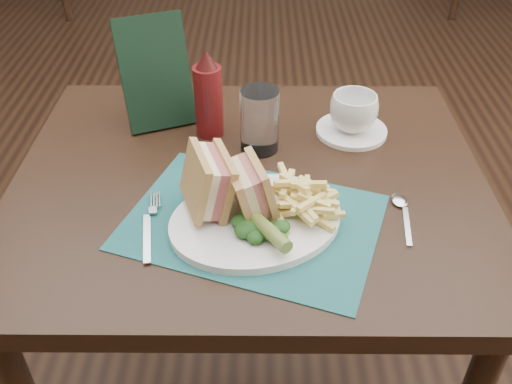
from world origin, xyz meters
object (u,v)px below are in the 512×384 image
at_px(coffee_cup, 354,112).
at_px(check_presenter, 155,73).
at_px(table_main, 250,308).
at_px(saucer, 351,131).
at_px(plate, 256,220).
at_px(sandwich_half_a, 196,183).
at_px(drinking_glass, 259,121).
at_px(ketchup_bottle, 208,94).
at_px(placemat, 252,222).
at_px(sandwich_half_b, 238,190).

relative_size(coffee_cup, check_presenter, 0.43).
distance_m(table_main, saucer, 0.46).
relative_size(plate, sandwich_half_a, 2.66).
height_order(drinking_glass, ketchup_bottle, ketchup_bottle).
height_order(plate, sandwich_half_a, sandwich_half_a).
height_order(placemat, saucer, saucer).
bearing_deg(drinking_glass, check_presenter, 153.40).
xyz_separation_m(sandwich_half_a, sandwich_half_b, (0.07, -0.01, -0.01)).
bearing_deg(sandwich_half_a, placemat, -26.50).
bearing_deg(ketchup_bottle, placemat, -72.28).
distance_m(sandwich_half_b, drinking_glass, 0.23).
height_order(placemat, check_presenter, check_presenter).
bearing_deg(drinking_glass, saucer, 17.38).
height_order(table_main, sandwich_half_a, sandwich_half_a).
bearing_deg(check_presenter, table_main, -68.44).
bearing_deg(table_main, placemat, -86.75).
relative_size(coffee_cup, drinking_glass, 0.77).
height_order(placemat, drinking_glass, drinking_glass).
xyz_separation_m(plate, ketchup_bottle, (-0.10, 0.30, 0.08)).
bearing_deg(check_presenter, placemat, -80.93).
height_order(placemat, sandwich_half_b, sandwich_half_b).
distance_m(placemat, drinking_glass, 0.24).
height_order(plate, check_presenter, check_presenter).
xyz_separation_m(sandwich_half_b, check_presenter, (-0.18, 0.34, 0.05)).
distance_m(drinking_glass, ketchup_bottle, 0.12).
bearing_deg(table_main, drinking_glass, 79.17).
distance_m(table_main, check_presenter, 0.57).
distance_m(placemat, sandwich_half_b, 0.07).
height_order(coffee_cup, check_presenter, check_presenter).
relative_size(saucer, drinking_glass, 1.15).
bearing_deg(coffee_cup, drinking_glass, -162.62).
height_order(drinking_glass, check_presenter, check_presenter).
bearing_deg(coffee_cup, plate, -123.83).
xyz_separation_m(coffee_cup, drinking_glass, (-0.20, -0.06, 0.02)).
bearing_deg(plate, sandwich_half_b, 138.14).
distance_m(coffee_cup, ketchup_bottle, 0.30).
distance_m(saucer, ketchup_bottle, 0.31).
height_order(table_main, ketchup_bottle, ketchup_bottle).
relative_size(sandwich_half_b, drinking_glass, 0.75).
distance_m(plate, coffee_cup, 0.36).
xyz_separation_m(plate, sandwich_half_a, (-0.10, 0.02, 0.06)).
distance_m(plate, drinking_glass, 0.25).
height_order(placemat, sandwich_half_a, sandwich_half_a).
bearing_deg(placemat, check_presenter, 121.05).
bearing_deg(table_main, plate, -84.47).
bearing_deg(drinking_glass, sandwich_half_b, -98.71).
bearing_deg(placemat, saucer, 54.83).
xyz_separation_m(plate, check_presenter, (-0.21, 0.35, 0.10)).
bearing_deg(saucer, table_main, -143.15).
bearing_deg(placemat, table_main, 93.25).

